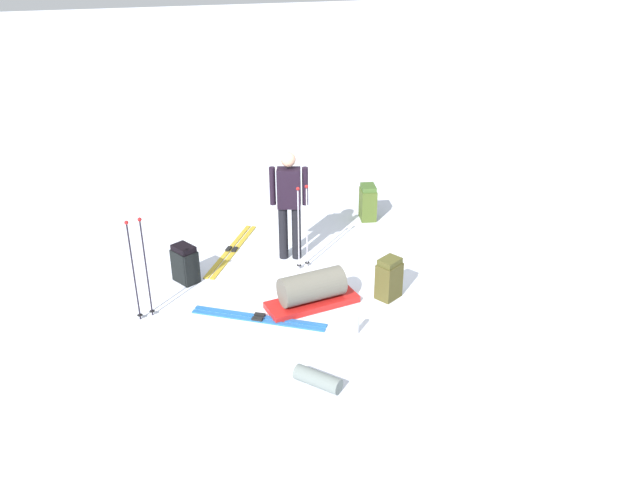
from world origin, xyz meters
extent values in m
plane|color=white|center=(0.00, 0.00, 0.00)|extent=(80.00, 80.00, 0.00)
cylinder|color=black|center=(0.27, -0.96, 0.42)|extent=(0.14, 0.14, 0.85)
cylinder|color=black|center=(0.08, -0.89, 0.42)|extent=(0.14, 0.14, 0.85)
cube|color=black|center=(0.18, -0.93, 1.15)|extent=(0.39, 0.32, 0.60)
cylinder|color=black|center=(0.40, -1.00, 1.18)|extent=(0.09, 0.09, 0.58)
cylinder|color=black|center=(-0.05, -0.85, 1.18)|extent=(0.09, 0.09, 0.58)
sphere|color=tan|center=(0.18, -0.93, 1.59)|extent=(0.22, 0.22, 0.22)
cube|color=gold|center=(1.04, -1.45, 0.01)|extent=(1.05, 1.63, 0.02)
cube|color=black|center=(1.04, -1.45, 0.04)|extent=(0.13, 0.15, 0.03)
cube|color=gold|center=(0.96, -1.40, 0.01)|extent=(1.05, 1.63, 0.02)
cube|color=black|center=(0.96, -1.40, 0.04)|extent=(0.13, 0.15, 0.03)
cube|color=#2462AA|center=(1.02, 0.58, 0.01)|extent=(1.56, 1.03, 0.02)
cube|color=black|center=(1.02, 0.58, 0.04)|extent=(0.15, 0.13, 0.03)
cube|color=#2462AA|center=(1.07, 0.66, 0.01)|extent=(1.56, 1.03, 0.02)
cube|color=black|center=(1.07, 0.66, 0.04)|extent=(0.15, 0.13, 0.03)
cube|color=black|center=(1.80, -0.69, 0.24)|extent=(0.39, 0.43, 0.48)
cube|color=black|center=(1.80, -0.69, 0.52)|extent=(0.35, 0.39, 0.08)
cube|color=#48431E|center=(-0.78, 0.64, 0.26)|extent=(0.40, 0.37, 0.51)
cube|color=#47461E|center=(-0.78, 0.64, 0.55)|extent=(0.36, 0.34, 0.08)
cube|color=#435620|center=(-1.51, -1.93, 0.27)|extent=(0.33, 0.41, 0.54)
cube|color=#3D5C26|center=(-1.51, -1.93, 0.58)|extent=(0.30, 0.37, 0.08)
cylinder|color=black|center=(2.35, 0.09, 0.67)|extent=(0.02, 0.02, 1.35)
sphere|color=#A51919|center=(2.35, 0.09, 1.38)|extent=(0.05, 0.05, 0.05)
cylinder|color=black|center=(2.35, 0.09, 0.06)|extent=(0.07, 0.07, 0.01)
cylinder|color=black|center=(2.51, 0.14, 0.67)|extent=(0.02, 0.02, 1.35)
sphere|color=#A51919|center=(2.51, 0.14, 1.38)|extent=(0.05, 0.05, 0.05)
cylinder|color=black|center=(2.51, 0.14, 0.06)|extent=(0.07, 0.07, 0.01)
cylinder|color=#B4B1C1|center=(0.01, -0.57, 0.63)|extent=(0.02, 0.02, 1.25)
sphere|color=#A51919|center=(0.01, -0.57, 1.28)|extent=(0.05, 0.05, 0.05)
cylinder|color=black|center=(0.01, -0.57, 0.06)|extent=(0.07, 0.07, 0.01)
cylinder|color=#B4B1C1|center=(0.15, -0.53, 0.63)|extent=(0.02, 0.02, 1.25)
sphere|color=#A51919|center=(0.15, -0.53, 1.28)|extent=(0.05, 0.05, 0.05)
cylinder|color=black|center=(0.15, -0.53, 0.06)|extent=(0.07, 0.07, 0.01)
cube|color=red|center=(0.28, 0.51, 0.04)|extent=(1.29, 0.61, 0.09)
cylinder|color=#5E5B50|center=(0.28, 0.51, 0.29)|extent=(0.91, 0.51, 0.40)
cylinder|color=slate|center=(0.73, 2.14, 0.09)|extent=(0.50, 0.53, 0.18)
cylinder|color=#ADB1B8|center=(-0.05, 1.31, 0.13)|extent=(0.07, 0.07, 0.26)
camera|label=1|loc=(2.45, 7.45, 4.51)|focal=35.40mm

